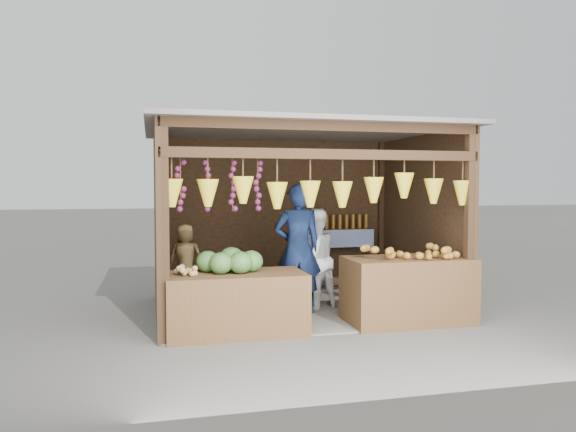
% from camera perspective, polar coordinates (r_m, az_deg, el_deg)
% --- Properties ---
extents(ground, '(80.00, 80.00, 0.00)m').
position_cam_1_polar(ground, '(8.40, 0.93, -9.44)').
color(ground, '#514F49').
rests_on(ground, ground).
extents(stall_structure, '(4.30, 3.30, 2.66)m').
position_cam_1_polar(stall_structure, '(8.15, 0.79, 1.99)').
color(stall_structure, slate).
rests_on(stall_structure, ground).
extents(back_shelf, '(1.25, 0.32, 1.32)m').
position_cam_1_polar(back_shelf, '(9.78, 4.98, -2.50)').
color(back_shelf, '#382314').
rests_on(back_shelf, ground).
extents(counter_left, '(1.70, 0.85, 0.75)m').
position_cam_1_polar(counter_left, '(7.01, -5.33, -8.81)').
color(counter_left, '#4A2E18').
rests_on(counter_left, ground).
extents(counter_right, '(1.65, 0.85, 0.87)m').
position_cam_1_polar(counter_right, '(7.69, 12.08, -7.37)').
color(counter_right, '#4F341A').
rests_on(counter_right, ground).
extents(stool, '(0.32, 0.32, 0.30)m').
position_cam_1_polar(stool, '(8.21, -10.32, -8.70)').
color(stool, black).
rests_on(stool, ground).
extents(man_standing, '(0.73, 0.52, 1.85)m').
position_cam_1_polar(man_standing, '(7.95, 0.98, -3.36)').
color(man_standing, '#121F43').
rests_on(man_standing, ground).
extents(woman_standing, '(0.88, 0.79, 1.49)m').
position_cam_1_polar(woman_standing, '(8.28, 2.71, -4.39)').
color(woman_standing, silver).
rests_on(woman_standing, ground).
extents(vendor_seated, '(0.51, 0.36, 0.98)m').
position_cam_1_polar(vendor_seated, '(8.11, -10.37, -4.26)').
color(vendor_seated, brown).
rests_on(vendor_seated, stool).
extents(melon_pile, '(1.00, 0.50, 0.32)m').
position_cam_1_polar(melon_pile, '(6.95, -5.75, -4.45)').
color(melon_pile, '#1F5015').
rests_on(melon_pile, counter_left).
extents(tanfruit_pile, '(0.34, 0.40, 0.13)m').
position_cam_1_polar(tanfruit_pile, '(6.83, -10.35, -5.42)').
color(tanfruit_pile, '#A1864A').
rests_on(tanfruit_pile, counter_left).
extents(mango_pile, '(1.40, 0.64, 0.22)m').
position_cam_1_polar(mango_pile, '(7.55, 12.42, -3.38)').
color(mango_pile, '#C34E1A').
rests_on(mango_pile, counter_right).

